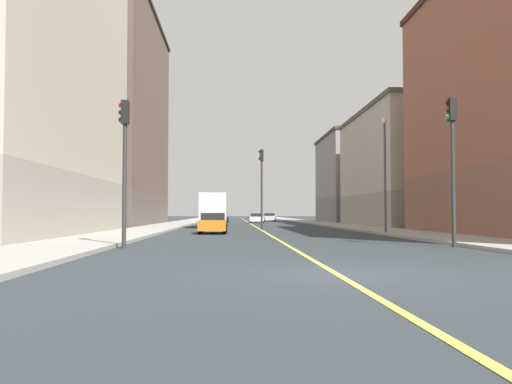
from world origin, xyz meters
TOP-DOWN VIEW (x-y plane):
  - ground_plane at (0.00, 0.00)m, footprint 400.00×400.00m
  - sidewalk_left at (8.71, 49.00)m, footprint 3.84×168.00m
  - sidewalk_right at (-8.71, 49.00)m, footprint 3.84×168.00m
  - lane_center_stripe at (0.00, 49.00)m, footprint 0.16×154.00m
  - building_left_mid at (16.55, 39.64)m, footprint 12.15×19.82m
  - building_left_far at (16.55, 59.84)m, footprint 12.15×15.99m
  - building_right_midblock at (-16.55, 43.98)m, footprint 12.15×24.70m
  - traffic_light_left_near at (6.37, 8.40)m, footprint 0.40×0.32m
  - traffic_light_right_near at (-6.41, 8.40)m, footprint 0.40×0.32m
  - traffic_light_median_far at (0.09, 29.97)m, footprint 0.40×0.32m
  - street_lamp_left_near at (7.39, 20.71)m, footprint 0.36×0.36m
  - car_black at (-3.75, 59.87)m, footprint 2.00×4.10m
  - car_orange at (-3.53, 22.47)m, footprint 1.81×4.16m
  - car_white at (1.04, 58.18)m, footprint 2.03×4.34m
  - car_silver at (3.52, 69.20)m, footprint 1.87×4.15m
  - box_truck at (-3.96, 36.39)m, footprint 2.47×7.37m

SIDE VIEW (x-z plane):
  - ground_plane at x=0.00m, z-range 0.00..0.00m
  - lane_center_stripe at x=0.00m, z-range 0.00..0.01m
  - sidewalk_left at x=8.71m, z-range 0.00..0.15m
  - sidewalk_right at x=-8.71m, z-range 0.00..0.15m
  - car_silver at x=3.52m, z-range -0.02..1.29m
  - car_white at x=1.04m, z-range 0.00..1.28m
  - car_orange at x=-3.53m, z-range -0.02..1.32m
  - car_black at x=-3.75m, z-range -0.02..1.36m
  - box_truck at x=-3.96m, z-range 0.10..3.22m
  - traffic_light_right_near at x=-6.41m, z-range 0.86..6.51m
  - traffic_light_left_near at x=6.37m, z-range 0.87..6.76m
  - traffic_light_median_far at x=0.09m, z-range 0.92..7.38m
  - street_lamp_left_near at x=7.39m, z-range 0.91..8.16m
  - building_left_mid at x=16.55m, z-range 0.01..11.64m
  - building_left_far at x=16.55m, z-range 0.01..12.22m
  - building_right_midblock at x=-16.55m, z-range 0.01..22.97m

